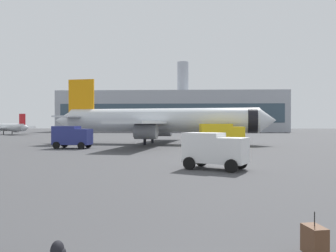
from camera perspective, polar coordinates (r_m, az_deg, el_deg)
The scene contains 10 objects.
airplane_at_gate at distance 53.30m, azimuth -1.42°, elevation 0.89°, with size 35.72×32.36×10.50m.
airplane_taxiing at distance 107.48m, azimuth -25.67°, elevation -0.22°, with size 18.49×17.05×5.86m.
service_truck at distance 45.75m, azimuth -15.87°, elevation -1.63°, with size 5.02×2.98×2.90m.
fuel_truck at distance 47.67m, azimuth 8.94°, elevation -1.34°, with size 6.18×3.14×3.20m.
cargo_van at distance 24.29m, azimuth 7.81°, elevation -3.86°, with size 4.83×3.86×2.60m.
safety_cone_near at distance 61.65m, azimuth -2.68°, elevation -2.22°, with size 0.44×0.44×0.74m.
safety_cone_mid at distance 35.03m, azimuth 3.69°, elevation -4.36°, with size 0.44×0.44×0.67m.
rolling_suitcase at distance 9.56m, azimuth 23.45°, elevation -17.24°, with size 0.52×0.71×1.10m.
traveller_backpack at distance 9.02m, azimuth -18.05°, elevation -19.38°, with size 0.36×0.40×0.48m.
terminal_building at distance 133.69m, azimuth 0.68°, elevation 2.42°, with size 85.83×22.02×27.34m.
Camera 1 is at (0.23, -4.50, 3.30)m, focal length 36.18 mm.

